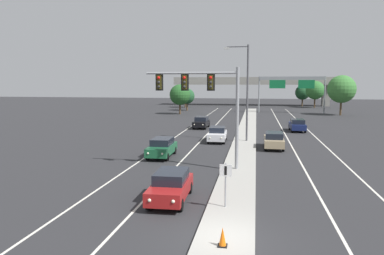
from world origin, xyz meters
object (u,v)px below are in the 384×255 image
(tree_far_left_a, at_px, (180,95))
(tree_far_left_b, at_px, (187,96))
(overhead_signal_mast, at_px, (205,94))
(car_oncoming_white, at_px, (217,134))
(street_lamp_median, at_px, (245,87))
(car_receding_navy, at_px, (297,125))
(traffic_cone_median_nose, at_px, (223,237))
(tree_far_left_c, at_px, (185,94))
(car_oncoming_green, at_px, (162,147))
(tree_far_right_c, at_px, (342,89))
(median_sign_post, at_px, (226,179))
(tree_far_right_b, at_px, (303,93))
(car_oncoming_black, at_px, (201,122))
(car_oncoming_red, at_px, (171,186))
(highway_sign_gantry, at_px, (292,83))
(tree_far_right_a, at_px, (315,90))
(car_receding_tan, at_px, (274,140))

(tree_far_left_a, bearing_deg, tree_far_left_b, 92.26)
(tree_far_left_a, bearing_deg, overhead_signal_mast, -75.96)
(overhead_signal_mast, height_order, car_oncoming_white, overhead_signal_mast)
(street_lamp_median, relative_size, car_receding_navy, 2.23)
(overhead_signal_mast, distance_m, traffic_cone_median_nose, 13.81)
(tree_far_left_c, relative_size, tree_far_left_b, 1.03)
(car_oncoming_green, xyz_separation_m, tree_far_right_c, (23.78, 44.14, 4.18))
(median_sign_post, distance_m, car_oncoming_white, 21.10)
(tree_far_right_b, relative_size, tree_far_left_c, 1.10)
(car_oncoming_green, bearing_deg, tree_far_left_c, 99.09)
(car_oncoming_black, bearing_deg, car_oncoming_red, -84.51)
(tree_far_left_a, height_order, tree_far_right_b, tree_far_left_a)
(tree_far_left_b, distance_m, tree_far_right_c, 31.88)
(car_oncoming_red, bearing_deg, car_oncoming_white, 88.87)
(car_oncoming_black, height_order, highway_sign_gantry, highway_sign_gantry)
(tree_far_left_a, bearing_deg, street_lamp_median, -66.90)
(tree_far_left_a, bearing_deg, tree_far_left_c, 97.81)
(car_oncoming_white, height_order, tree_far_left_a, tree_far_left_a)
(tree_far_right_a, bearing_deg, street_lamp_median, -105.43)
(overhead_signal_mast, distance_m, street_lamp_median, 13.13)
(street_lamp_median, distance_m, tree_far_right_b, 62.73)
(street_lamp_median, xyz_separation_m, tree_far_right_a, (15.47, 56.06, -1.46))
(car_oncoming_black, distance_m, traffic_cone_median_nose, 37.08)
(car_oncoming_green, relative_size, car_receding_navy, 1.00)
(median_sign_post, relative_size, tree_far_left_c, 0.44)
(median_sign_post, bearing_deg, tree_far_left_a, 104.15)
(overhead_signal_mast, relative_size, tree_far_left_b, 1.47)
(tree_far_left_a, relative_size, tree_far_left_c, 1.17)
(car_oncoming_green, relative_size, highway_sign_gantry, 0.34)
(car_oncoming_white, xyz_separation_m, highway_sign_gantry, (11.08, 38.86, 5.34))
(street_lamp_median, distance_m, highway_sign_gantry, 39.52)
(car_receding_tan, bearing_deg, median_sign_post, -100.07)
(car_oncoming_white, bearing_deg, highway_sign_gantry, 74.09)
(median_sign_post, bearing_deg, car_oncoming_white, 97.07)
(tree_far_left_c, bearing_deg, tree_far_right_c, -25.85)
(tree_far_right_a, bearing_deg, car_oncoming_green, -108.76)
(car_receding_navy, distance_m, tree_far_left_b, 37.81)
(median_sign_post, height_order, street_lamp_median, street_lamp_median)
(car_receding_navy, bearing_deg, tree_far_left_c, 118.80)
(car_oncoming_red, xyz_separation_m, tree_far_right_b, (16.38, 81.53, 2.79))
(car_oncoming_white, xyz_separation_m, car_oncoming_black, (-3.39, 11.19, 0.00))
(highway_sign_gantry, height_order, tree_far_left_c, highway_sign_gantry)
(overhead_signal_mast, height_order, car_oncoming_green, overhead_signal_mast)
(car_oncoming_red, xyz_separation_m, tree_far_left_a, (-10.42, 52.28, 3.03))
(car_receding_tan, distance_m, car_receding_navy, 13.71)
(car_oncoming_white, bearing_deg, tree_far_left_c, 104.64)
(median_sign_post, xyz_separation_m, tree_far_right_a, (15.74, 77.20, 2.75))
(traffic_cone_median_nose, xyz_separation_m, tree_far_right_b, (13.13, 86.86, 3.10))
(street_lamp_median, bearing_deg, car_receding_tan, -49.49)
(car_oncoming_green, height_order, tree_far_left_a, tree_far_left_a)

